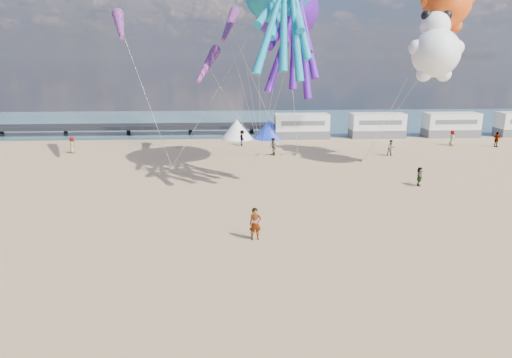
# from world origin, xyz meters

# --- Properties ---
(ground) EXTENTS (120.00, 120.00, 0.00)m
(ground) POSITION_xyz_m (0.00, 0.00, 0.00)
(ground) COLOR tan
(ground) RESTS_ON ground
(water) EXTENTS (120.00, 120.00, 0.00)m
(water) POSITION_xyz_m (0.00, 55.00, 0.02)
(water) COLOR #3A606F
(water) RESTS_ON ground
(pier) EXTENTS (60.00, 3.00, 0.50)m
(pier) POSITION_xyz_m (-28.00, 44.00, 1.00)
(pier) COLOR black
(pier) RESTS_ON ground
(motorhome_0) EXTENTS (6.60, 2.50, 3.00)m
(motorhome_0) POSITION_xyz_m (6.00, 40.00, 1.50)
(motorhome_0) COLOR silver
(motorhome_0) RESTS_ON ground
(motorhome_1) EXTENTS (6.60, 2.50, 3.00)m
(motorhome_1) POSITION_xyz_m (15.50, 40.00, 1.50)
(motorhome_1) COLOR silver
(motorhome_1) RESTS_ON ground
(motorhome_2) EXTENTS (6.60, 2.50, 3.00)m
(motorhome_2) POSITION_xyz_m (25.00, 40.00, 1.50)
(motorhome_2) COLOR silver
(motorhome_2) RESTS_ON ground
(tent_white) EXTENTS (4.00, 4.00, 2.40)m
(tent_white) POSITION_xyz_m (-2.00, 40.00, 1.20)
(tent_white) COLOR white
(tent_white) RESTS_ON ground
(tent_blue) EXTENTS (4.00, 4.00, 2.40)m
(tent_blue) POSITION_xyz_m (2.00, 40.00, 1.20)
(tent_blue) COLOR #1933CC
(tent_blue) RESTS_ON ground
(standing_person) EXTENTS (0.71, 0.51, 1.82)m
(standing_person) POSITION_xyz_m (-1.53, 7.93, 0.91)
(standing_person) COLOR tan
(standing_person) RESTS_ON ground
(beachgoer_0) EXTENTS (0.73, 0.71, 1.69)m
(beachgoer_0) POSITION_xyz_m (-19.37, 32.35, 0.85)
(beachgoer_0) COLOR #7F6659
(beachgoer_0) RESTS_ON ground
(beachgoer_1) EXTENTS (0.84, 0.58, 1.64)m
(beachgoer_1) POSITION_xyz_m (13.48, 29.03, 0.82)
(beachgoer_1) COLOR #7F6659
(beachgoer_1) RESTS_ON ground
(beachgoer_2) EXTENTS (0.87, 1.00, 1.74)m
(beachgoer_2) POSITION_xyz_m (-1.46, 35.57, 0.87)
(beachgoer_2) COLOR #7F6659
(beachgoer_2) RESTS_ON ground
(beachgoer_3) EXTENTS (1.04, 1.26, 1.69)m
(beachgoer_3) POSITION_xyz_m (26.88, 32.95, 0.85)
(beachgoer_3) COLOR #7F6659
(beachgoer_3) RESTS_ON ground
(beachgoer_4) EXTENTS (0.66, 0.95, 1.50)m
(beachgoer_4) POSITION_xyz_m (11.92, 18.04, 0.75)
(beachgoer_4) COLOR #7F6659
(beachgoer_4) RESTS_ON ground
(beachgoer_6) EXTENTS (0.56, 0.72, 1.74)m
(beachgoer_6) POSITION_xyz_m (22.34, 34.16, 0.87)
(beachgoer_6) COLOR #7F6659
(beachgoer_6) RESTS_ON ground
(beachgoer_7) EXTENTS (0.81, 1.02, 1.82)m
(beachgoer_7) POSITION_xyz_m (1.52, 29.96, 0.91)
(beachgoer_7) COLOR #7F6659
(beachgoer_7) RESTS_ON ground
(sandbag_a) EXTENTS (0.50, 0.35, 0.22)m
(sandbag_a) POSITION_xyz_m (-8.12, 24.77, 0.11)
(sandbag_a) COLOR gray
(sandbag_a) RESTS_ON ground
(sandbag_b) EXTENTS (0.50, 0.35, 0.22)m
(sandbag_b) POSITION_xyz_m (4.06, 29.72, 0.11)
(sandbag_b) COLOR gray
(sandbag_b) RESTS_ON ground
(sandbag_c) EXTENTS (0.50, 0.35, 0.22)m
(sandbag_c) POSITION_xyz_m (10.05, 26.70, 0.11)
(sandbag_c) COLOR gray
(sandbag_c) RESTS_ON ground
(sandbag_d) EXTENTS (0.50, 0.35, 0.22)m
(sandbag_d) POSITION_xyz_m (2.73, 30.18, 0.11)
(sandbag_d) COLOR gray
(sandbag_d) RESTS_ON ground
(sandbag_e) EXTENTS (0.50, 0.35, 0.22)m
(sandbag_e) POSITION_xyz_m (0.28, 29.97, 0.11)
(sandbag_e) COLOR gray
(sandbag_e) RESTS_ON ground
(kite_octopus_purple) EXTENTS (5.81, 10.87, 11.85)m
(kite_octopus_purple) POSITION_xyz_m (2.02, 24.63, 13.57)
(kite_octopus_purple) COLOR #4C0F99
(kite_panda) EXTENTS (5.91, 5.70, 6.91)m
(kite_panda) POSITION_xyz_m (14.59, 23.29, 10.10)
(kite_panda) COLOR white
(kite_teddy_orange) EXTENTS (5.93, 5.72, 6.95)m
(kite_teddy_orange) POSITION_xyz_m (16.14, 25.48, 14.17)
(kite_teddy_orange) COLOR #EC4F11
(windsock_left) EXTENTS (2.80, 6.98, 6.92)m
(windsock_left) POSITION_xyz_m (-12.50, 27.70, 12.51)
(windsock_left) COLOR red
(windsock_mid) EXTENTS (2.21, 6.75, 6.68)m
(windsock_mid) POSITION_xyz_m (-2.73, 27.91, 12.61)
(windsock_mid) COLOR red
(windsock_right) EXTENTS (2.37, 5.25, 5.21)m
(windsock_right) POSITION_xyz_m (-4.60, 22.65, 9.14)
(windsock_right) COLOR red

